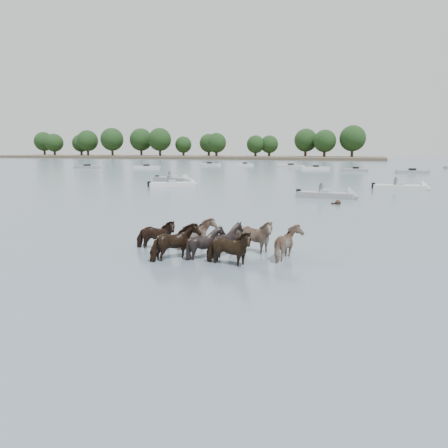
% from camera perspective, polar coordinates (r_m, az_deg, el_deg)
% --- Properties ---
extents(ground, '(400.00, 400.00, 0.00)m').
position_cam_1_polar(ground, '(16.64, 1.16, -4.82)').
color(ground, '#4B5C6C').
rests_on(ground, ground).
extents(shoreline, '(160.00, 30.00, 1.00)m').
position_cam_1_polar(shoreline, '(181.53, -6.05, 8.67)').
color(shoreline, '#4C4233').
rests_on(shoreline, ground).
extents(pony_herd, '(7.48, 3.85, 1.65)m').
position_cam_1_polar(pony_herd, '(17.35, -0.98, -2.45)').
color(pony_herd, black).
rests_on(pony_herd, ground).
extents(swimming_pony, '(0.72, 0.44, 0.44)m').
position_cam_1_polar(swimming_pony, '(34.31, 14.54, 2.67)').
color(swimming_pony, black).
rests_on(swimming_pony, ground).
extents(motorboat_a, '(5.41, 4.37, 1.92)m').
position_cam_1_polar(motorboat_a, '(48.76, -5.92, 5.14)').
color(motorboat_a, silver).
rests_on(motorboat_a, ground).
extents(motorboat_b, '(5.45, 2.14, 1.92)m').
position_cam_1_polar(motorboat_b, '(38.49, 14.20, 3.63)').
color(motorboat_b, gray).
rests_on(motorboat_b, ground).
extents(motorboat_c, '(5.72, 1.72, 1.92)m').
position_cam_1_polar(motorboat_c, '(48.60, 22.79, 4.41)').
color(motorboat_c, silver).
rests_on(motorboat_c, ground).
extents(motorboat_f, '(5.85, 2.97, 1.92)m').
position_cam_1_polar(motorboat_f, '(56.64, -6.15, 5.79)').
color(motorboat_f, gray).
rests_on(motorboat_f, ground).
extents(distant_flotilla, '(108.32, 25.17, 0.93)m').
position_cam_1_polar(distant_flotilla, '(90.68, 14.91, 7.06)').
color(distant_flotilla, gray).
rests_on(distant_flotilla, ground).
extents(treeline, '(148.54, 18.24, 12.56)m').
position_cam_1_polar(treeline, '(184.18, -6.50, 10.68)').
color(treeline, '#382619').
rests_on(treeline, ground).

